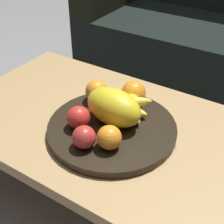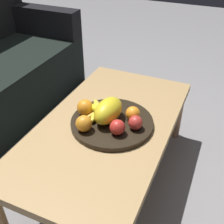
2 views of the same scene
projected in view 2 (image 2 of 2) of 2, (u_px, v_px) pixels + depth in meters
ground_plane at (107, 177)px, 1.59m from camera, size 8.00×8.00×0.00m
coffee_table at (106, 130)px, 1.40m from camera, size 1.12×0.61×0.38m
fruit_bowl at (112, 123)px, 1.36m from camera, size 0.40×0.40×0.03m
melon_large_front at (108, 110)px, 1.33m from camera, size 0.20×0.13×0.11m
orange_front at (84, 123)px, 1.27m from camera, size 0.08×0.08×0.08m
orange_left at (85, 108)px, 1.37m from camera, size 0.08×0.08×0.08m
orange_right at (133, 114)px, 1.34m from camera, size 0.07×0.07×0.07m
apple_front at (136, 123)px, 1.29m from camera, size 0.07×0.07×0.07m
apple_left at (117, 127)px, 1.25m from camera, size 0.07×0.07×0.07m
banana_bunch at (98, 111)px, 1.37m from camera, size 0.16×0.15×0.06m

